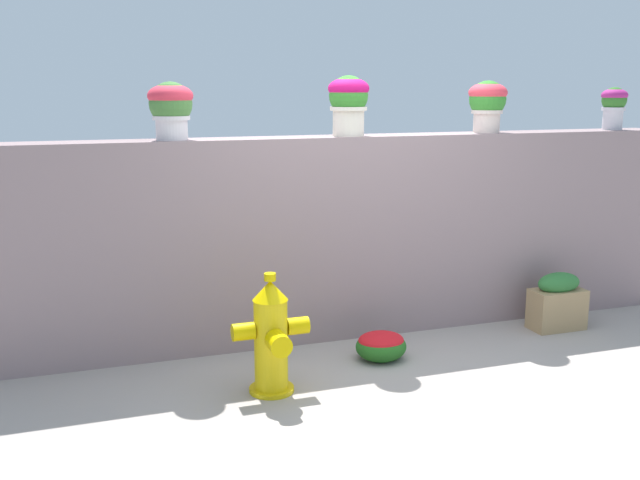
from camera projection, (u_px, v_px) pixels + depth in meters
name	position (u px, v px, depth m)	size (l,w,h in m)	color
ground_plane	(394.00, 380.00, 5.11)	(24.00, 24.00, 0.00)	gray
stone_wall	(342.00, 237.00, 5.92)	(6.06, 0.36, 1.64)	gray
potted_plant_1	(171.00, 105.00, 5.26)	(0.33, 0.33, 0.42)	silver
potted_plant_2	(349.00, 100.00, 5.68)	(0.33, 0.33, 0.47)	beige
potted_plant_3	(488.00, 101.00, 6.12)	(0.33, 0.33, 0.43)	beige
potted_plant_4	(614.00, 104.00, 6.52)	(0.23, 0.23, 0.38)	silver
fire_hydrant	(271.00, 338.00, 4.83)	(0.52, 0.43, 0.83)	gold
flower_bush_left	(381.00, 345.00, 5.47)	(0.39, 0.35, 0.22)	#235F1D
planter_box	(557.00, 302.00, 6.14)	(0.46, 0.24, 0.49)	#A18258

